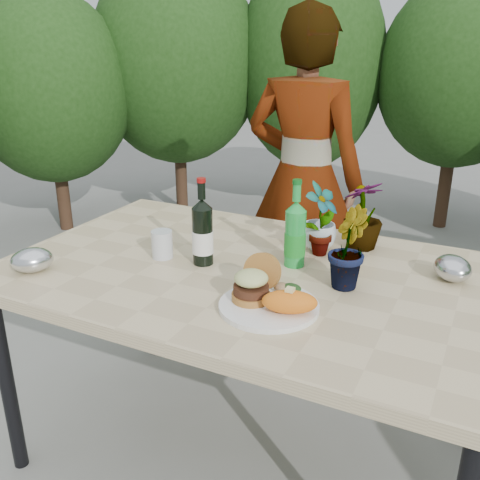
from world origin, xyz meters
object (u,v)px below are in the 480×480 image
at_px(wine_bottle, 203,233).
at_px(person, 304,179).
at_px(patio_table, 251,285).
at_px(dinner_plate, 269,306).

relative_size(wine_bottle, person, 0.18).
distance_m(patio_table, person, 1.01).
height_order(patio_table, dinner_plate, dinner_plate).
relative_size(patio_table, wine_bottle, 5.49).
bearing_deg(person, patio_table, 99.28).
xyz_separation_m(dinner_plate, wine_bottle, (-0.32, 0.20, 0.10)).
height_order(wine_bottle, person, person).
height_order(patio_table, person, person).
bearing_deg(dinner_plate, patio_table, 125.89).
bearing_deg(dinner_plate, person, 105.72).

